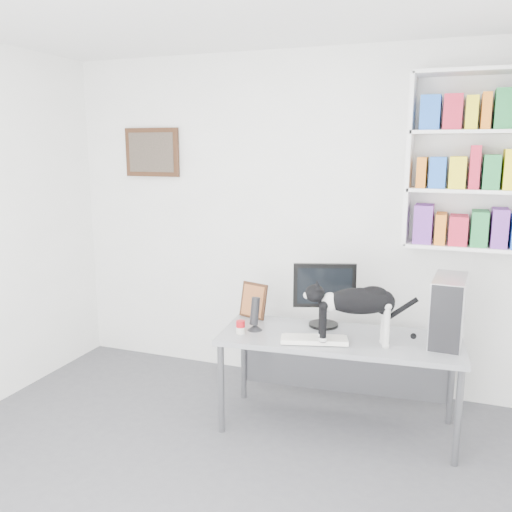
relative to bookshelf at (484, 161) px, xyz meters
name	(u,v)px	position (x,y,z in m)	size (l,w,h in m)	color
room	(177,274)	(-1.40, -1.85, -0.50)	(4.01, 4.01, 2.70)	#545459
bookshelf	(484,161)	(0.00, 0.00, 0.00)	(1.03, 0.28, 1.24)	white
wall_art	(152,152)	(-2.70, 0.12, 0.05)	(0.52, 0.04, 0.42)	#432715
desk	(338,383)	(-0.85, -0.60, -1.51)	(1.62, 0.63, 0.68)	gray
monitor	(324,294)	(-1.00, -0.42, -0.94)	(0.44, 0.21, 0.47)	black
keyboard	(314,340)	(-0.98, -0.76, -1.16)	(0.44, 0.17, 0.03)	white
pc_tower	(448,310)	(-0.16, -0.47, -0.95)	(0.20, 0.44, 0.44)	silver
speaker	(255,313)	(-1.44, -0.68, -1.05)	(0.11, 0.11, 0.25)	black
leaning_print	(254,300)	(-1.55, -0.41, -1.04)	(0.22, 0.09, 0.28)	#432715
soup_can	(241,327)	(-1.50, -0.78, -1.13)	(0.06, 0.06, 0.09)	red
cat	(357,316)	(-0.71, -0.73, -0.97)	(0.66, 0.18, 0.41)	black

